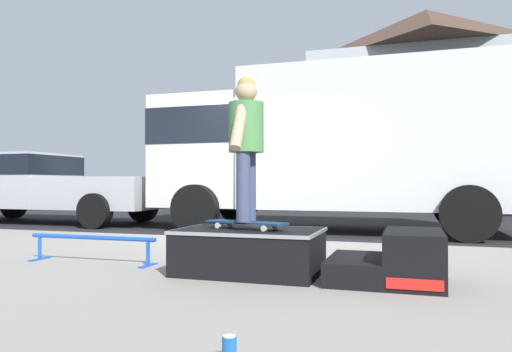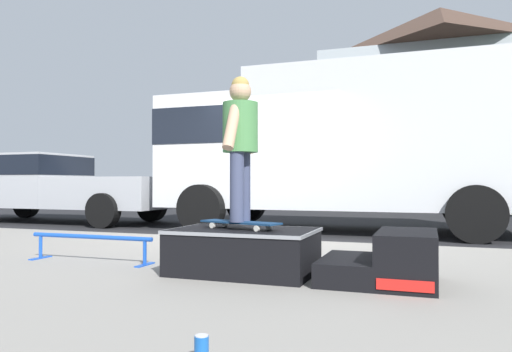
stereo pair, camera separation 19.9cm
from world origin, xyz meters
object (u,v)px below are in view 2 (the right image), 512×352
object	(u,v)px
skater_kid	(240,136)
box_truck	(336,143)
pickup_truck_silver	(53,184)
skateboard	(240,223)
soda_can_b	(202,349)
kicker_ramp	(389,262)
skate_box	(244,250)
grind_rail	(90,241)

from	to	relation	value
skater_kid	box_truck	size ratio (longest dim) A/B	0.19
pickup_truck_silver	skateboard	bearing A→B (deg)	-37.25
box_truck	pickup_truck_silver	world-z (taller)	box_truck
skater_kid	soda_can_b	bearing A→B (deg)	-73.11
kicker_ramp	pickup_truck_silver	bearing A→B (deg)	147.44
skate_box	kicker_ramp	xyz separation A→B (m)	(1.26, -0.00, -0.04)
kicker_ramp	grind_rail	bearing A→B (deg)	178.66
skate_box	skater_kid	world-z (taller)	skater_kid
skateboard	skater_kid	bearing A→B (deg)	116.57
skate_box	grind_rail	xyz separation A→B (m)	(-1.71, 0.07, -0.00)
grind_rail	skateboard	distance (m)	1.71
skater_kid	pickup_truck_silver	xyz separation A→B (m)	(-6.84, 5.20, -0.46)
grind_rail	soda_can_b	bearing A→B (deg)	-42.78
skate_box	soda_can_b	distance (m)	2.16
kicker_ramp	box_truck	xyz separation A→B (m)	(-1.38, 5.30, 1.40)
skate_box	skater_kid	xyz separation A→B (m)	(-0.03, -0.02, 1.02)
skateboard	box_truck	bearing A→B (deg)	91.05
pickup_truck_silver	grind_rail	bearing A→B (deg)	-44.80
kicker_ramp	skateboard	distance (m)	1.31
skate_box	soda_can_b	size ratio (longest dim) A/B	10.00
skateboard	soda_can_b	xyz separation A→B (m)	(0.62, -2.05, -0.39)
soda_can_b	skateboard	bearing A→B (deg)	106.89
skate_box	kicker_ramp	bearing A→B (deg)	-0.02
kicker_ramp	skateboard	world-z (taller)	skateboard
box_truck	pickup_truck_silver	size ratio (longest dim) A/B	1.21
soda_can_b	skate_box	bearing A→B (deg)	106.09
skater_kid	pickup_truck_silver	size ratio (longest dim) A/B	0.23
skateboard	pickup_truck_silver	bearing A→B (deg)	142.75
kicker_ramp	pickup_truck_silver	distance (m)	9.66
kicker_ramp	skate_box	bearing A→B (deg)	179.98
grind_rail	skateboard	world-z (taller)	skateboard
grind_rail	skater_kid	distance (m)	1.97
skateboard	pickup_truck_silver	distance (m)	8.60
skater_kid	skate_box	bearing A→B (deg)	30.03
kicker_ramp	grind_rail	world-z (taller)	kicker_ramp
skate_box	box_truck	size ratio (longest dim) A/B	0.18
kicker_ramp	box_truck	world-z (taller)	box_truck
pickup_truck_silver	kicker_ramp	bearing A→B (deg)	-32.56
skate_box	pickup_truck_silver	distance (m)	8.63
skateboard	skater_kid	world-z (taller)	skater_kid
box_truck	pickup_truck_silver	distance (m)	6.79
skater_kid	pickup_truck_silver	distance (m)	8.61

